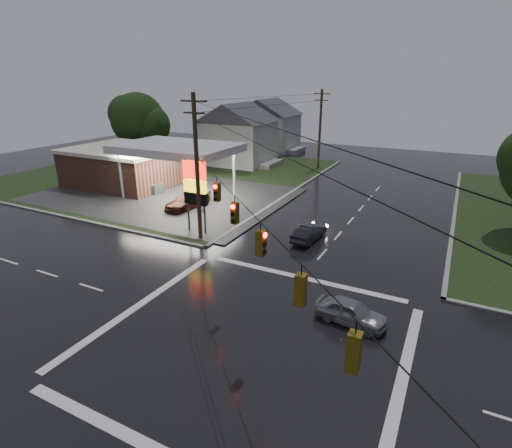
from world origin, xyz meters
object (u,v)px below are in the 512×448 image
at_px(utility_pole_nw, 197,167).
at_px(car_crossing, 351,312).
at_px(car_north, 309,232).
at_px(utility_pole_n, 320,129).
at_px(tree_nw_behind, 139,120).
at_px(pylon_sign, 195,185).
at_px(house_far, 268,124).
at_px(gas_station, 134,164).
at_px(car_pump, 187,201).
at_px(house_near, 238,133).

relative_size(utility_pole_nw, car_crossing, 2.96).
relative_size(utility_pole_nw, car_north, 2.76).
height_order(utility_pole_n, car_crossing, utility_pole_n).
bearing_deg(tree_nw_behind, utility_pole_nw, -40.10).
xyz_separation_m(pylon_sign, house_far, (-11.45, 37.50, 0.39)).
xyz_separation_m(house_far, tree_nw_behind, (-11.89, -18.01, 1.77)).
height_order(gas_station, house_far, house_far).
distance_m(pylon_sign, utility_pole_nw, 2.22).
bearing_deg(house_far, car_pump, -77.98).
relative_size(tree_nw_behind, car_crossing, 2.69).
distance_m(car_crossing, car_pump, 22.33).
xyz_separation_m(house_far, car_pump, (6.96, -32.70, -3.69)).
bearing_deg(pylon_sign, tree_nw_behind, 140.13).
bearing_deg(house_near, car_north, -50.09).
bearing_deg(house_far, car_north, -59.99).
relative_size(car_north, car_crossing, 1.07).
bearing_deg(car_pump, tree_nw_behind, 152.30).
bearing_deg(tree_nw_behind, car_north, -27.80).
bearing_deg(utility_pole_n, house_far, 141.23).
relative_size(house_near, house_far, 1.00).
distance_m(house_near, car_pump, 21.86).
relative_size(utility_pole_n, car_north, 2.64).
xyz_separation_m(house_far, car_north, (20.16, -34.90, -3.75)).
relative_size(tree_nw_behind, car_pump, 2.02).
bearing_deg(car_north, utility_pole_n, -68.47).
height_order(house_near, car_pump, house_near).
bearing_deg(gas_station, tree_nw_behind, 128.42).
xyz_separation_m(pylon_sign, house_near, (-10.45, 25.50, 0.39)).
distance_m(utility_pole_nw, car_north, 9.90).
distance_m(house_far, car_pump, 33.64).
distance_m(pylon_sign, tree_nw_behind, 30.49).
xyz_separation_m(gas_station, utility_pole_nw, (16.18, -10.20, 3.17)).
height_order(house_near, tree_nw_behind, tree_nw_behind).
bearing_deg(house_near, car_crossing, -52.51).
bearing_deg(car_north, house_far, -55.66).
bearing_deg(house_near, utility_pole_n, 9.91).
distance_m(pylon_sign, car_pump, 7.35).
distance_m(utility_pole_nw, house_near, 28.90).
xyz_separation_m(gas_station, house_far, (3.73, 28.30, 1.86)).
distance_m(utility_pole_nw, tree_nw_behind, 31.82).
bearing_deg(utility_pole_nw, utility_pole_n, 90.00).
relative_size(car_crossing, car_pump, 0.75).
xyz_separation_m(house_far, car_crossing, (25.92, -44.49, -3.77)).
xyz_separation_m(utility_pole_n, car_north, (7.71, -24.90, -4.81)).
relative_size(pylon_sign, house_far, 0.54).
bearing_deg(house_near, house_far, 94.76).
relative_size(gas_station, tree_nw_behind, 2.62).
distance_m(tree_nw_behind, car_pump, 24.52).
xyz_separation_m(utility_pole_n, tree_nw_behind, (-24.34, -8.01, 0.71)).
bearing_deg(pylon_sign, car_pump, 133.10).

